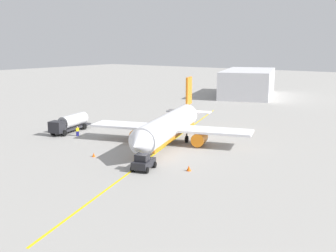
{
  "coord_description": "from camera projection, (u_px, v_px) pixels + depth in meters",
  "views": [
    {
      "loc": [
        52.61,
        37.67,
        15.93
      ],
      "look_at": [
        0.0,
        0.0,
        3.0
      ],
      "focal_mm": 43.69,
      "sensor_mm": 36.0,
      "label": 1
    }
  ],
  "objects": [
    {
      "name": "airplane",
      "position": [
        169.0,
        127.0,
        66.44
      ],
      "size": [
        29.89,
        26.99,
        9.94
      ],
      "color": "white",
      "rests_on": "ground"
    },
    {
      "name": "distant_hangar",
      "position": [
        248.0,
        83.0,
        128.99
      ],
      "size": [
        34.04,
        23.61,
        8.13
      ],
      "color": "silver",
      "rests_on": "ground"
    },
    {
      "name": "refueling_worker",
      "position": [
        77.0,
        131.0,
        72.36
      ],
      "size": [
        0.63,
        0.57,
        1.71
      ],
      "color": "navy",
      "rests_on": "ground"
    },
    {
      "name": "ground_plane",
      "position": [
        168.0,
        144.0,
        66.57
      ],
      "size": [
        400.0,
        400.0,
        0.0
      ],
      "primitive_type": "plane",
      "color": "#9E9B96"
    },
    {
      "name": "taxi_line_marking",
      "position": [
        168.0,
        144.0,
        66.57
      ],
      "size": [
        69.73,
        22.52,
        0.01
      ],
      "primitive_type": "cube",
      "rotation": [
        0.0,
        0.0,
        0.31
      ],
      "color": "yellow",
      "rests_on": "ground"
    },
    {
      "name": "safety_cone_nose",
      "position": [
        94.0,
        155.0,
        58.94
      ],
      "size": [
        0.51,
        0.51,
        0.57
      ],
      "primitive_type": "cone",
      "color": "#F2590F",
      "rests_on": "ground"
    },
    {
      "name": "fuel_tanker",
      "position": [
        70.0,
        123.0,
        75.56
      ],
      "size": [
        10.31,
        4.71,
        3.15
      ],
      "color": "#2D2D33",
      "rests_on": "ground"
    },
    {
      "name": "pushback_tug",
      "position": [
        143.0,
        162.0,
        52.65
      ],
      "size": [
        4.0,
        3.11,
        2.2
      ],
      "color": "#232328",
      "rests_on": "ground"
    },
    {
      "name": "safety_cone_wingtip",
      "position": [
        189.0,
        168.0,
        52.36
      ],
      "size": [
        0.62,
        0.62,
        0.69
      ],
      "primitive_type": "cone",
      "color": "#F2590F",
      "rests_on": "ground"
    }
  ]
}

